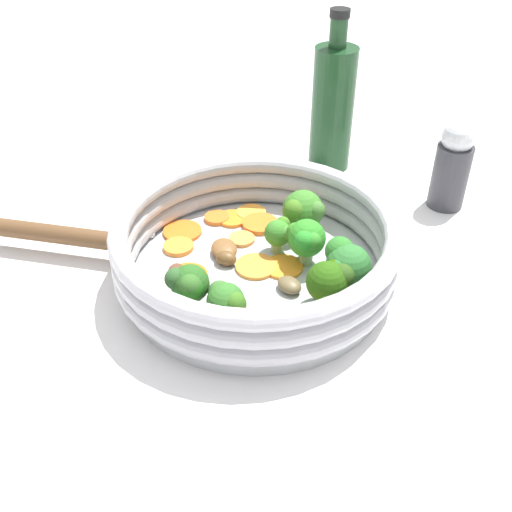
% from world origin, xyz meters
% --- Properties ---
extents(ground_plane, '(4.00, 4.00, 0.00)m').
position_xyz_m(ground_plane, '(0.00, 0.00, 0.00)').
color(ground_plane, silver).
extents(skillet, '(0.26, 0.26, 0.02)m').
position_xyz_m(skillet, '(0.00, 0.00, 0.01)').
color(skillet, '#B2B5B7').
rests_on(skillet, ground_plane).
extents(skillet_rim_wall, '(0.28, 0.28, 0.06)m').
position_xyz_m(skillet_rim_wall, '(0.00, 0.00, 0.05)').
color(skillet_rim_wall, '#B3B2BA').
rests_on(skillet_rim_wall, skillet).
extents(skillet_handle, '(0.02, 0.16, 0.02)m').
position_xyz_m(skillet_handle, '(0.00, -0.21, 0.03)').
color(skillet_handle, brown).
rests_on(skillet_handle, skillet).
extents(skillet_rivet_left, '(0.01, 0.01, 0.01)m').
position_xyz_m(skillet_rivet_left, '(-0.03, -0.12, 0.02)').
color(skillet_rivet_left, '#B5B6B9').
rests_on(skillet_rivet_left, skillet).
extents(skillet_rivet_right, '(0.01, 0.01, 0.01)m').
position_xyz_m(skillet_rivet_right, '(0.03, -0.12, 0.02)').
color(skillet_rivet_right, '#B6B9BB').
rests_on(skillet_rivet_right, skillet).
extents(carrot_slice_0, '(0.06, 0.06, 0.00)m').
position_xyz_m(carrot_slice_0, '(-0.04, -0.09, 0.02)').
color(carrot_slice_0, orange).
rests_on(carrot_slice_0, skillet).
extents(carrot_slice_1, '(0.03, 0.03, 0.00)m').
position_xyz_m(carrot_slice_1, '(-0.08, -0.06, 0.02)').
color(carrot_slice_1, orange).
rests_on(carrot_slice_1, skillet).
extents(carrot_slice_2, '(0.04, 0.04, 0.01)m').
position_xyz_m(carrot_slice_2, '(-0.02, -0.09, 0.02)').
color(carrot_slice_2, orange).
rests_on(carrot_slice_2, skillet).
extents(carrot_slice_3, '(0.04, 0.04, 0.00)m').
position_xyz_m(carrot_slice_3, '(0.03, -0.06, 0.02)').
color(carrot_slice_3, orange).
rests_on(carrot_slice_3, skillet).
extents(carrot_slice_4, '(0.06, 0.06, 0.00)m').
position_xyz_m(carrot_slice_4, '(-0.01, 0.03, 0.02)').
color(carrot_slice_4, orange).
rests_on(carrot_slice_4, skillet).
extents(carrot_slice_5, '(0.06, 0.06, 0.01)m').
position_xyz_m(carrot_slice_5, '(-0.08, -0.01, 0.02)').
color(carrot_slice_5, orange).
rests_on(carrot_slice_5, skillet).
extents(carrot_slice_6, '(0.04, 0.04, 0.01)m').
position_xyz_m(carrot_slice_6, '(0.08, 0.06, 0.02)').
color(carrot_slice_6, orange).
rests_on(carrot_slice_6, skillet).
extents(carrot_slice_7, '(0.04, 0.04, 0.00)m').
position_xyz_m(carrot_slice_7, '(-0.04, -0.03, 0.02)').
color(carrot_slice_7, '#F48E3F').
rests_on(carrot_slice_7, skillet).
extents(carrot_slice_8, '(0.05, 0.05, 0.00)m').
position_xyz_m(carrot_slice_8, '(-0.10, -0.03, 0.02)').
color(carrot_slice_8, '#F89C36').
rests_on(carrot_slice_8, skillet).
extents(carrot_slice_9, '(0.04, 0.04, 0.00)m').
position_xyz_m(carrot_slice_9, '(-0.08, -0.04, 0.02)').
color(carrot_slice_9, orange).
rests_on(carrot_slice_9, skillet).
extents(carrot_slice_10, '(0.06, 0.06, 0.00)m').
position_xyz_m(carrot_slice_10, '(0.00, 0.00, 0.02)').
color(carrot_slice_10, orange).
rests_on(carrot_slice_10, skillet).
extents(broccoli_floret_0, '(0.05, 0.05, 0.05)m').
position_xyz_m(broccoli_floret_0, '(-0.07, 0.04, 0.04)').
color(broccoli_floret_0, '#739752').
rests_on(broccoli_floret_0, skillet).
extents(broccoli_floret_1, '(0.04, 0.04, 0.05)m').
position_xyz_m(broccoli_floret_1, '(0.07, -0.05, 0.05)').
color(broccoli_floret_1, '#7DA750').
rests_on(broccoli_floret_1, skillet).
extents(broccoli_floret_2, '(0.04, 0.04, 0.05)m').
position_xyz_m(broccoli_floret_2, '(0.04, 0.08, 0.04)').
color(broccoli_floret_2, '#80A46B').
rests_on(broccoli_floret_2, skillet).
extents(broccoli_floret_3, '(0.04, 0.04, 0.05)m').
position_xyz_m(broccoli_floret_3, '(-0.02, 0.05, 0.05)').
color(broccoli_floret_3, '#7A985C').
rests_on(broccoli_floret_3, skillet).
extents(broccoli_floret_4, '(0.03, 0.03, 0.04)m').
position_xyz_m(broccoli_floret_4, '(-0.03, 0.02, 0.04)').
color(broccoli_floret_4, '#8CA95F').
rests_on(broccoli_floret_4, skillet).
extents(broccoli_floret_5, '(0.04, 0.04, 0.04)m').
position_xyz_m(broccoli_floret_5, '(0.08, -0.01, 0.04)').
color(broccoli_floret_5, '#5B874C').
rests_on(broccoli_floret_5, skillet).
extents(broccoli_floret_6, '(0.05, 0.05, 0.05)m').
position_xyz_m(broccoli_floret_6, '(0.02, 0.09, 0.05)').
color(broccoli_floret_6, '#7AB660').
rests_on(broccoli_floret_6, skillet).
extents(mushroom_piece_0, '(0.02, 0.02, 0.01)m').
position_xyz_m(mushroom_piece_0, '(0.03, -0.08, 0.02)').
color(mushroom_piece_0, brown).
rests_on(mushroom_piece_0, skillet).
extents(mushroom_piece_1, '(0.03, 0.03, 0.01)m').
position_xyz_m(mushroom_piece_1, '(0.03, 0.04, 0.02)').
color(mushroom_piece_1, brown).
rests_on(mushroom_piece_1, skillet).
extents(mushroom_piece_2, '(0.04, 0.04, 0.01)m').
position_xyz_m(mushroom_piece_2, '(-0.02, -0.04, 0.02)').
color(mushroom_piece_2, brown).
rests_on(mushroom_piece_2, skillet).
extents(mushroom_piece_3, '(0.02, 0.03, 0.01)m').
position_xyz_m(mushroom_piece_3, '(0.00, -0.03, 0.02)').
color(mushroom_piece_3, brown).
rests_on(mushroom_piece_3, skillet).
extents(salt_shaker, '(0.04, 0.04, 0.11)m').
position_xyz_m(salt_shaker, '(-0.19, 0.20, 0.05)').
color(salt_shaker, '#333338').
rests_on(salt_shaker, ground_plane).
extents(oil_bottle, '(0.06, 0.06, 0.21)m').
position_xyz_m(oil_bottle, '(-0.27, 0.04, 0.08)').
color(oil_bottle, '#193D1E').
rests_on(oil_bottle, ground_plane).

